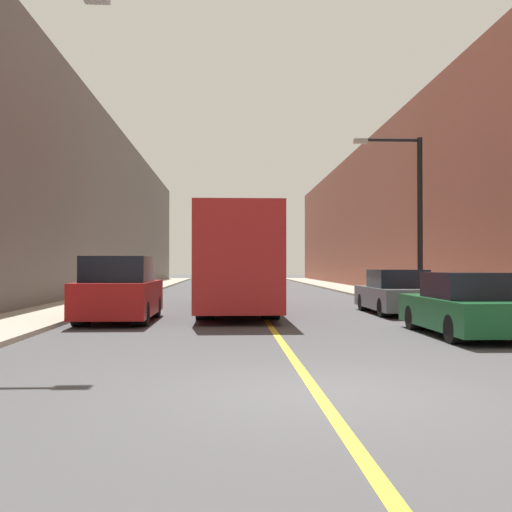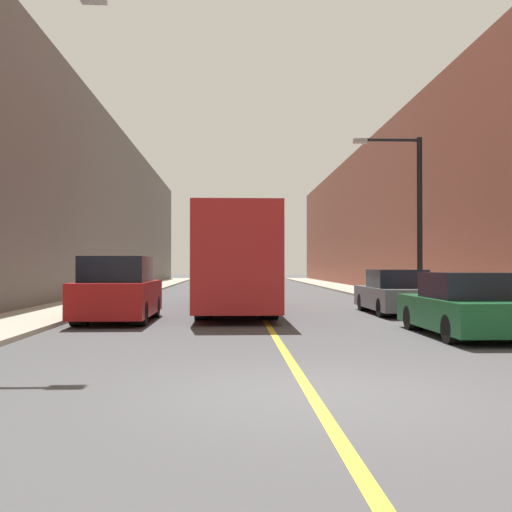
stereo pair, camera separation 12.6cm
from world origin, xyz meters
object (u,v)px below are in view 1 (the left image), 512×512
Objects in this scene: parked_suv_left at (120,292)px; car_right_near at (466,307)px; bus at (236,260)px; car_right_mid at (396,294)px; street_lamp_right at (413,208)px.

parked_suv_left is 9.58m from car_right_near.
car_right_mid is (5.42, -1.72, -1.17)m from bus.
car_right_near is at bearing -99.31° from street_lamp_right.
street_lamp_right is at bearing 80.69° from car_right_near.
bus is 5.54m from parked_suv_left.
street_lamp_right reaches higher than car_right_near.
bus is 5.81m from car_right_mid.
street_lamp_right is (10.05, 4.20, 2.90)m from parked_suv_left.
street_lamp_right is at bearing 56.19° from car_right_mid.
bus is at bearing 179.99° from street_lamp_right.
street_lamp_right is at bearing 22.70° from parked_suv_left.
bus reaches higher than car_right_near.
car_right_mid reaches higher than car_right_near.
parked_suv_left is 11.27m from street_lamp_right.
bus is 2.67× the size of parked_suv_left.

